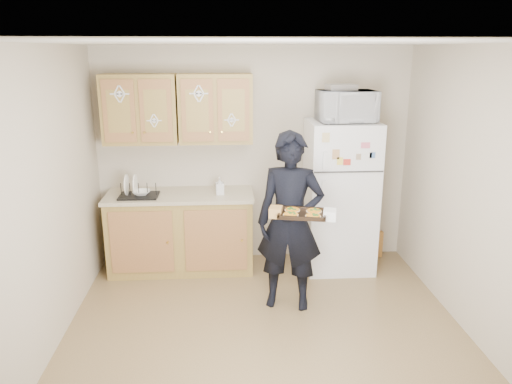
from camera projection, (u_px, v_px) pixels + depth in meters
floor at (266, 335)px, 4.45m from camera, size 3.60×3.60×0.00m
ceiling at (268, 43)px, 3.76m from camera, size 3.60×3.60×0.00m
wall_back at (254, 156)px, 5.83m from camera, size 3.60×0.04×2.50m
wall_front at (299, 311)px, 2.38m from camera, size 3.60×0.04×2.50m
wall_left at (43, 205)px, 3.99m from camera, size 0.04×3.60×2.50m
wall_right at (479, 197)px, 4.21m from camera, size 0.04×3.60×2.50m
refrigerator at (339, 196)px, 5.64m from camera, size 0.75×0.70×1.70m
base_cabinet at (181, 233)px, 5.70m from camera, size 1.60×0.60×0.86m
countertop at (180, 195)px, 5.57m from camera, size 1.64×0.64×0.04m
upper_cab_left at (140, 109)px, 5.42m from camera, size 0.80×0.33×0.75m
upper_cab_right at (216, 109)px, 5.47m from camera, size 0.80×0.33×0.75m
cereal_box at (374, 244)px, 6.10m from camera, size 0.20×0.07×0.32m
person at (290, 222)px, 4.75m from camera, size 0.71×0.55×1.74m
baking_tray at (302, 214)px, 4.42m from camera, size 0.48×0.40×0.04m
pizza_front_left at (291, 214)px, 4.37m from camera, size 0.14×0.14×0.02m
pizza_front_right at (313, 216)px, 4.34m from camera, size 0.14×0.14×0.02m
pizza_back_left at (292, 210)px, 4.50m from camera, size 0.14×0.14×0.02m
pizza_back_right at (314, 211)px, 4.47m from camera, size 0.14×0.14×0.02m
microwave at (346, 106)px, 5.32m from camera, size 0.63×0.46×0.33m
foil_pan at (341, 87)px, 5.29m from camera, size 0.33×0.25×0.06m
dish_rack at (139, 189)px, 5.43m from camera, size 0.42×0.32×0.17m
bowl at (142, 193)px, 5.44m from camera, size 0.20×0.20×0.05m
soap_bottle at (220, 186)px, 5.52m from camera, size 0.10×0.10×0.19m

